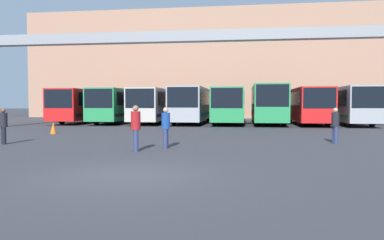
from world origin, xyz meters
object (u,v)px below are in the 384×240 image
(bus_slot_3, at_px, (192,103))
(bus_slot_4, at_px, (229,104))
(bus_slot_2, at_px, (156,104))
(bus_slot_5, at_px, (268,102))
(bus_slot_1, at_px, (120,104))
(pedestrian_mid_left, at_px, (4,125))
(pedestrian_near_right, at_px, (136,127))
(bus_slot_0, at_px, (90,104))
(traffic_cone, at_px, (53,128))
(pedestrian_mid_right, at_px, (335,125))
(bus_slot_7, at_px, (347,103))
(pedestrian_near_center, at_px, (166,127))
(bus_slot_6, at_px, (307,104))

(bus_slot_3, height_order, bus_slot_4, bus_slot_3)
(bus_slot_2, xyz_separation_m, bus_slot_4, (6.64, -0.24, 0.01))
(bus_slot_5, bearing_deg, bus_slot_1, -177.75)
(pedestrian_mid_left, distance_m, pedestrian_near_right, 6.70)
(bus_slot_0, xyz_separation_m, bus_slot_4, (13.28, -0.91, 0.02))
(bus_slot_4, relative_size, traffic_cone, 15.08)
(bus_slot_3, xyz_separation_m, pedestrian_mid_left, (-5.96, -18.13, -0.95))
(traffic_cone, bearing_deg, pedestrian_mid_left, -83.17)
(bus_slot_2, relative_size, bus_slot_3, 1.00)
(pedestrian_near_right, bearing_deg, pedestrian_mid_right, -84.30)
(bus_slot_4, distance_m, bus_slot_7, 9.97)
(bus_slot_5, bearing_deg, bus_slot_3, -179.87)
(bus_slot_1, xyz_separation_m, bus_slot_3, (6.64, 0.51, 0.06))
(bus_slot_5, bearing_deg, bus_slot_7, 1.17)
(bus_slot_0, relative_size, bus_slot_3, 1.12)
(bus_slot_2, xyz_separation_m, bus_slot_3, (3.32, -0.01, 0.06))
(bus_slot_5, relative_size, traffic_cone, 15.78)
(bus_slot_7, xyz_separation_m, pedestrian_mid_right, (-4.62, -15.99, -0.93))
(bus_slot_5, height_order, pedestrian_mid_right, bus_slot_5)
(pedestrian_near_center, bearing_deg, bus_slot_1, 22.22)
(traffic_cone, bearing_deg, bus_slot_0, 104.17)
(bus_slot_0, height_order, bus_slot_5, bus_slot_5)
(bus_slot_4, relative_size, pedestrian_near_right, 6.09)
(bus_slot_1, bearing_deg, bus_slot_7, 1.89)
(bus_slot_5, xyz_separation_m, bus_slot_6, (3.32, -0.29, -0.15))
(bus_slot_3, bearing_deg, bus_slot_7, 0.65)
(pedestrian_mid_left, bearing_deg, bus_slot_0, -33.86)
(bus_slot_2, bearing_deg, pedestrian_mid_right, -52.89)
(bus_slot_6, relative_size, pedestrian_mid_right, 6.52)
(bus_slot_1, bearing_deg, pedestrian_mid_left, -87.78)
(pedestrian_near_center, relative_size, traffic_cone, 2.35)
(bus_slot_0, height_order, traffic_cone, bus_slot_0)
(pedestrian_mid_left, bearing_deg, bus_slot_2, -54.16)
(bus_slot_6, height_order, pedestrian_near_center, bus_slot_6)
(pedestrian_mid_right, bearing_deg, bus_slot_1, -152.30)
(pedestrian_mid_left, bearing_deg, bus_slot_1, -43.66)
(pedestrian_near_right, bearing_deg, bus_slot_4, -27.87)
(bus_slot_4, relative_size, bus_slot_5, 0.96)
(bus_slot_1, xyz_separation_m, traffic_cone, (0.01, -12.03, -1.39))
(bus_slot_1, distance_m, bus_slot_5, 13.29)
(bus_slot_4, height_order, pedestrian_near_center, bus_slot_4)
(bus_slot_2, xyz_separation_m, pedestrian_mid_right, (11.99, -15.84, -0.89))
(bus_slot_1, distance_m, bus_slot_4, 9.97)
(bus_slot_1, distance_m, pedestrian_near_center, 19.85)
(bus_slot_0, xyz_separation_m, traffic_cone, (3.34, -13.21, -1.38))
(bus_slot_7, bearing_deg, pedestrian_near_right, -122.67)
(bus_slot_1, height_order, bus_slot_4, bus_slot_4)
(bus_slot_4, bearing_deg, bus_slot_5, 4.26)
(bus_slot_6, xyz_separation_m, pedestrian_near_right, (-9.41, -19.43, -0.82))
(bus_slot_2, distance_m, bus_slot_7, 16.61)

